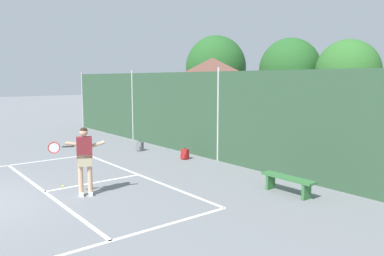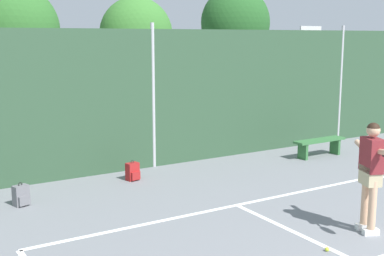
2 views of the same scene
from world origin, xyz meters
The scene contains 7 objects.
chainlink_fence centered at (0.00, 9.00, 1.70)m, with size 26.09×0.09×3.55m.
basketball_hoop centered at (6.44, 10.36, 2.31)m, with size 0.90×0.67×3.55m.
tennis_player centered at (1.04, 3.24, 1.11)m, with size 0.50×1.39×1.85m.
tennis_ball centered at (-0.10, 3.04, 0.03)m, with size 0.07×0.07×0.07m, color #CCE033.
backpack_grey centered at (-3.56, 7.65, 0.19)m, with size 0.32×0.30×0.46m.
backpack_red centered at (-0.98, 8.15, 0.19)m, with size 0.31×0.29×0.46m.
courtside_bench centered at (4.33, 7.64, 0.36)m, with size 1.60×0.36×0.48m.
Camera 2 is at (-5.65, -2.14, 3.22)m, focal length 47.83 mm.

